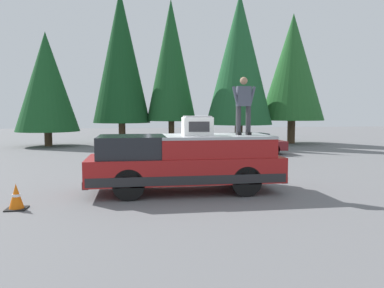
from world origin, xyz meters
The scene contains 11 objects.
ground_plane centered at (0.00, 0.00, 0.00)m, with size 90.00×90.00×0.00m, color slate.
pickup_truck centered at (-0.50, 0.07, 0.87)m, with size 2.01×5.54×1.65m.
compressor_unit centered at (-0.58, -0.28, 1.93)m, with size 0.65×0.84×0.56m.
person_on_truck_bed centered at (-0.52, -1.67, 2.55)m, with size 0.29×0.72×1.69m.
parked_car_maroon centered at (8.66, -4.70, 0.58)m, with size 1.64×4.10×1.16m.
traffic_cone centered at (-1.87, 4.31, 0.29)m, with size 0.47×0.47×0.62m.
conifer_far_left centered at (15.18, -10.10, 5.63)m, with size 4.69×4.69×9.55m.
conifer_left centered at (14.62, -5.87, 6.05)m, with size 4.71×4.71×10.67m.
conifer_center_left centered at (16.03, -1.17, 6.05)m, with size 3.59×3.59×10.42m.
conifer_center_right centered at (16.25, 2.41, 6.29)m, with size 4.07×4.07×11.04m.
conifer_right centered at (15.49, 7.38, 4.37)m, with size 4.24×4.24×7.74m.
Camera 1 is at (-11.08, 1.50, 2.31)m, focal length 34.65 mm.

